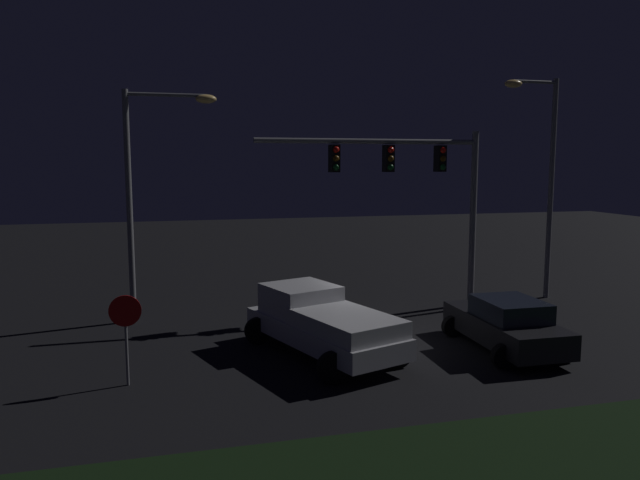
% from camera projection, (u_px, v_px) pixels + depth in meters
% --- Properties ---
extents(ground_plane, '(80.00, 80.00, 0.00)m').
position_uv_depth(ground_plane, '(368.00, 338.00, 18.57)').
color(ground_plane, black).
extents(pickup_truck, '(4.02, 5.76, 1.80)m').
position_uv_depth(pickup_truck, '(320.00, 319.00, 16.91)').
color(pickup_truck, '#B7B7BC').
rests_on(pickup_truck, ground_plane).
extents(car_sedan, '(2.54, 4.44, 1.51)m').
position_uv_depth(car_sedan, '(506.00, 324.00, 17.34)').
color(car_sedan, black).
rests_on(car_sedan, ground_plane).
extents(traffic_signal_gantry, '(8.32, 0.56, 6.50)m').
position_uv_depth(traffic_signal_gantry, '(413.00, 175.00, 21.67)').
color(traffic_signal_gantry, slate).
rests_on(traffic_signal_gantry, ground_plane).
extents(street_lamp_left, '(3.04, 0.44, 7.72)m').
position_uv_depth(street_lamp_left, '(149.00, 175.00, 20.00)').
color(street_lamp_left, slate).
rests_on(street_lamp_left, ground_plane).
extents(street_lamp_right, '(2.29, 0.44, 8.55)m').
position_uv_depth(street_lamp_right, '(543.00, 164.00, 23.35)').
color(street_lamp_right, slate).
rests_on(street_lamp_right, ground_plane).
extents(stop_sign, '(0.76, 0.08, 2.23)m').
position_uv_depth(stop_sign, '(126.00, 323.00, 14.40)').
color(stop_sign, slate).
rests_on(stop_sign, ground_plane).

